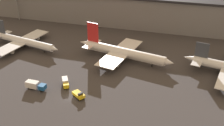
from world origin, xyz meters
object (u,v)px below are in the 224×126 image
object	(u,v)px
service_vehicle_0	(35,85)
service_vehicle_3	(65,82)
airplane_0	(23,42)
service_vehicle_1	(79,95)
airplane_1	(123,52)

from	to	relation	value
service_vehicle_0	service_vehicle_3	size ratio (longest dim) A/B	1.26
airplane_0	service_vehicle_0	world-z (taller)	airplane_0
service_vehicle_0	service_vehicle_1	bearing A→B (deg)	0.73
airplane_1	service_vehicle_1	world-z (taller)	airplane_1
airplane_0	airplane_1	world-z (taller)	airplane_1
airplane_1	service_vehicle_1	bearing A→B (deg)	-92.35
service_vehicle_3	airplane_1	bearing A→B (deg)	118.89
service_vehicle_0	service_vehicle_1	distance (m)	17.47
airplane_1	service_vehicle_3	distance (m)	30.99
service_vehicle_1	service_vehicle_3	size ratio (longest dim) A/B	0.89
service_vehicle_3	service_vehicle_0	bearing A→B (deg)	-92.52
service_vehicle_0	service_vehicle_1	world-z (taller)	service_vehicle_0
service_vehicle_0	airplane_0	bearing A→B (deg)	130.16
airplane_0	service_vehicle_0	distance (m)	39.08
airplane_0	service_vehicle_0	size ratio (longest dim) A/B	5.22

